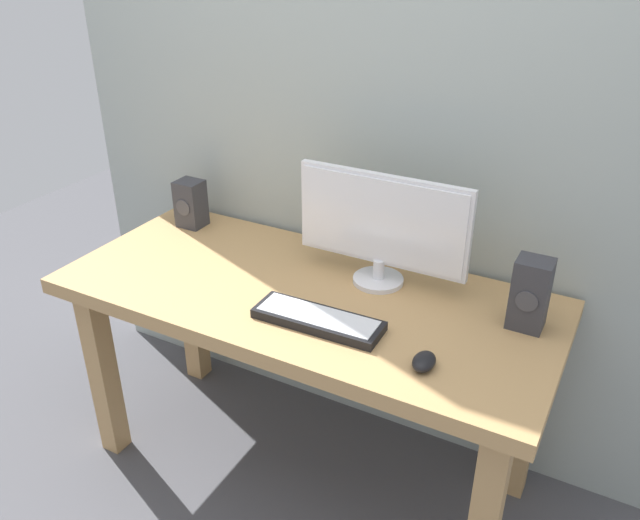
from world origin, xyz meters
The scene contains 8 objects.
ground_plane centered at (0.00, 0.00, 0.00)m, with size 6.00×6.00×0.00m, color #4C4C51.
wall_back centered at (0.00, 0.39, 1.50)m, with size 2.35×0.04×3.00m, color #9EA8A3.
desk centered at (0.00, 0.00, 0.65)m, with size 1.58×0.70×0.75m.
monitor centered at (0.18, 0.16, 0.95)m, with size 0.56×0.16×0.36m.
keyboard_primary centered at (0.13, -0.15, 0.77)m, with size 0.38×0.13×0.03m.
mouse centered at (0.47, -0.20, 0.77)m, with size 0.06×0.09×0.04m, color black.
speaker_right centered at (0.66, 0.12, 0.86)m, with size 0.10×0.09×0.21m.
speaker_left centered at (-0.62, 0.22, 0.84)m, with size 0.10×0.09×0.18m.
Camera 1 is at (0.87, -1.51, 1.78)m, focal length 36.02 mm.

